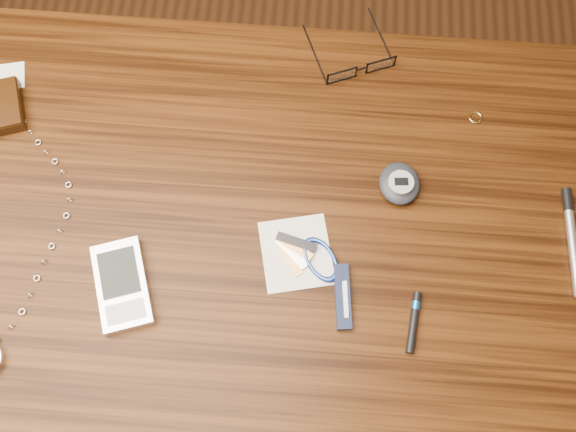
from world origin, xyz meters
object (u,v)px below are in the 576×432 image
(eyeglasses, at_px, (360,67))
(pda_phone, at_px, (122,285))
(notepad_keys, at_px, (308,256))
(pedometer, at_px, (399,183))
(silver_pen, at_px, (571,233))
(desk, at_px, (265,258))
(pocket_knife, at_px, (343,297))

(eyeglasses, xyz_separation_m, pda_phone, (-0.30, -0.36, -0.00))
(eyeglasses, xyz_separation_m, notepad_keys, (-0.06, -0.30, -0.01))
(pda_phone, xyz_separation_m, pedometer, (0.36, 0.17, 0.00))
(notepad_keys, bearing_deg, silver_pen, 9.61)
(desk, distance_m, silver_pen, 0.43)
(eyeglasses, bearing_deg, pocket_knife, -91.34)
(desk, bearing_deg, pocket_knife, -34.53)
(pda_phone, distance_m, pedometer, 0.40)
(eyeglasses, height_order, pedometer, pedometer)
(pda_phone, bearing_deg, silver_pen, 11.44)
(pda_phone, xyz_separation_m, notepad_keys, (0.24, 0.06, -0.00))
(notepad_keys, xyz_separation_m, silver_pen, (0.35, 0.06, 0.00))
(silver_pen, bearing_deg, desk, -175.19)
(desk, xyz_separation_m, pocket_knife, (0.11, -0.08, 0.11))
(notepad_keys, xyz_separation_m, pocket_knife, (0.05, -0.05, 0.00))
(eyeglasses, relative_size, silver_pen, 0.95)
(pda_phone, bearing_deg, notepad_keys, 14.07)
(desk, xyz_separation_m, pda_phone, (-0.18, -0.09, 0.11))
(pedometer, bearing_deg, pda_phone, -154.29)
(pedometer, height_order, pocket_knife, pedometer)
(pocket_knife, bearing_deg, eyeglasses, 88.66)
(eyeglasses, distance_m, notepad_keys, 0.31)
(desk, bearing_deg, pedometer, 25.70)
(desk, bearing_deg, pda_phone, -154.28)
(desk, xyz_separation_m, notepad_keys, (0.06, -0.02, 0.11))
(pedometer, distance_m, pocket_knife, 0.18)
(desk, distance_m, pda_phone, 0.23)
(desk, bearing_deg, notepad_keys, -20.96)
(pedometer, distance_m, notepad_keys, 0.16)
(pocket_knife, bearing_deg, pda_phone, -178.52)
(pedometer, bearing_deg, silver_pen, -12.76)
(silver_pen, bearing_deg, pocket_knife, -159.70)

